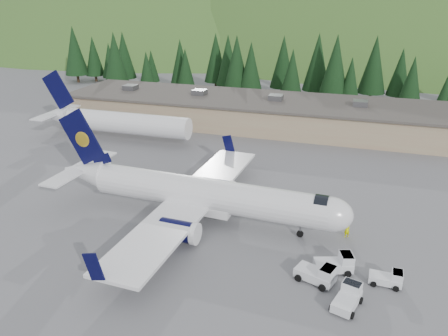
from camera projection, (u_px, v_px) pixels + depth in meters
ground at (208, 220)px, 49.02m from camera, size 600.00×600.00×0.00m
airliner at (199, 194)px, 48.19m from camera, size 34.52×32.36×11.47m
second_airliner at (112, 121)px, 74.10m from camera, size 27.50×11.00×10.05m
baggage_tug_a at (337, 264)px, 39.86m from camera, size 3.73×2.84×1.80m
baggage_tug_b at (389, 278)px, 38.06m from camera, size 2.82×1.77×1.47m
baggage_tug_c at (348, 297)px, 35.56m from camera, size 2.65×3.53×1.71m
terminal_building at (249, 111)px, 82.99m from camera, size 71.00×17.00×6.10m
baggage_tug_d at (319, 274)px, 38.32m from camera, size 3.82×2.95×1.84m
ramp_worker at (347, 230)px, 45.33m from camera, size 0.77×0.71×1.77m
tree_line at (259, 64)px, 102.90m from camera, size 113.49×18.49×14.17m
hills at (419, 192)px, 248.76m from camera, size 614.00×330.00×300.00m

